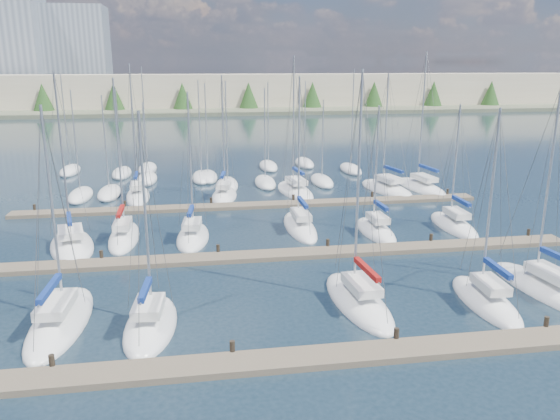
{
  "coord_description": "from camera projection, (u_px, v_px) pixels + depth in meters",
  "views": [
    {
      "loc": [
        -5.36,
        -19.96,
        13.35
      ],
      "look_at": [
        0.0,
        14.0,
        4.0
      ],
      "focal_mm": 35.0,
      "sensor_mm": 36.0,
      "label": 1
    }
  ],
  "objects": [
    {
      "name": "sailboat_h",
      "position": [
        72.0,
        245.0,
        40.51
      ],
      "size": [
        4.85,
        8.55,
        13.53
      ],
      "rotation": [
        0.0,
        0.0,
        0.23
      ],
      "color": "white",
      "rests_on": "ground"
    },
    {
      "name": "ground",
      "position": [
        232.0,
        155.0,
        80.53
      ],
      "size": [
        400.0,
        400.0,
        0.0
      ],
      "primitive_type": "plane",
      "color": "#1D2E3B",
      "rests_on": "ground"
    },
    {
      "name": "sailboat_q",
      "position": [
        387.0,
        189.0,
        58.58
      ],
      "size": [
        4.98,
        9.53,
        13.0
      ],
      "rotation": [
        0.0,
        0.0,
        0.2
      ],
      "color": "white",
      "rests_on": "ground"
    },
    {
      "name": "distant_boats",
      "position": [
        204.0,
        176.0,
        64.32
      ],
      "size": [
        36.93,
        20.75,
        13.3
      ],
      "color": "#9EA0A5",
      "rests_on": "ground"
    },
    {
      "name": "sailboat_o",
      "position": [
        224.0,
        196.0,
        55.55
      ],
      "size": [
        3.5,
        7.07,
        12.91
      ],
      "rotation": [
        0.0,
        0.0,
        -0.16
      ],
      "color": "white",
      "rests_on": "ground"
    },
    {
      "name": "sailboat_n",
      "position": [
        138.0,
        196.0,
        55.42
      ],
      "size": [
        2.72,
        7.81,
        13.97
      ],
      "rotation": [
        0.0,
        0.0,
        0.05
      ],
      "color": "white",
      "rests_on": "ground"
    },
    {
      "name": "sailboat_l",
      "position": [
        376.0,
        231.0,
        44.0
      ],
      "size": [
        2.43,
        7.01,
        10.87
      ],
      "rotation": [
        0.0,
        0.0,
        0.02
      ],
      "color": "white",
      "rests_on": "ground"
    },
    {
      "name": "sailboat_c",
      "position": [
        151.0,
        324.0,
        28.3
      ],
      "size": [
        3.14,
        7.14,
        11.87
      ],
      "rotation": [
        0.0,
        0.0,
        -0.08
      ],
      "color": "white",
      "rests_on": "ground"
    },
    {
      "name": "sailboat_f",
      "position": [
        544.0,
        289.0,
        32.78
      ],
      "size": [
        3.46,
        9.21,
        12.84
      ],
      "rotation": [
        0.0,
        0.0,
        0.11
      ],
      "color": "white",
      "rests_on": "ground"
    },
    {
      "name": "sailboat_i",
      "position": [
        124.0,
        237.0,
        42.46
      ],
      "size": [
        2.28,
        7.88,
        12.99
      ],
      "rotation": [
        0.0,
        0.0,
        0.01
      ],
      "color": "white",
      "rests_on": "ground"
    },
    {
      "name": "sailboat_p",
      "position": [
        295.0,
        191.0,
        57.67
      ],
      "size": [
        3.9,
        9.05,
        14.73
      ],
      "rotation": [
        0.0,
        0.0,
        0.11
      ],
      "color": "white",
      "rests_on": "ground"
    },
    {
      "name": "sailboat_e",
      "position": [
        486.0,
        301.0,
        31.09
      ],
      "size": [
        2.64,
        7.34,
        11.77
      ],
      "rotation": [
        0.0,
        0.0,
        -0.04
      ],
      "color": "white",
      "rests_on": "ground"
    },
    {
      "name": "dock_near",
      "position": [
        320.0,
        357.0,
        25.22
      ],
      "size": [
        44.0,
        1.93,
        1.1
      ],
      "color": "#6B5E4C",
      "rests_on": "ground"
    },
    {
      "name": "shoreline",
      "position": [
        165.0,
        82.0,
        162.14
      ],
      "size": [
        400.0,
        60.0,
        38.0
      ],
      "color": "#666B51",
      "rests_on": "ground"
    },
    {
      "name": "sailboat_r",
      "position": [
        421.0,
        187.0,
        59.2
      ],
      "size": [
        3.9,
        9.7,
        15.22
      ],
      "rotation": [
        0.0,
        0.0,
        0.12
      ],
      "color": "white",
      "rests_on": "ground"
    },
    {
      "name": "dock_far",
      "position": [
        254.0,
        205.0,
        51.91
      ],
      "size": [
        44.0,
        1.93,
        1.1
      ],
      "color": "#6B5E4C",
      "rests_on": "ground"
    },
    {
      "name": "sailboat_j",
      "position": [
        193.0,
        237.0,
        42.47
      ],
      "size": [
        3.07,
        7.17,
        11.99
      ],
      "rotation": [
        0.0,
        0.0,
        -0.09
      ],
      "color": "white",
      "rests_on": "ground"
    },
    {
      "name": "dock_mid",
      "position": [
        276.0,
        255.0,
        38.56
      ],
      "size": [
        44.0,
        1.93,
        1.1
      ],
      "color": "#6B5E4C",
      "rests_on": "ground"
    },
    {
      "name": "sailboat_k",
      "position": [
        300.0,
        227.0,
        45.12
      ],
      "size": [
        2.33,
        8.56,
        13.06
      ],
      "rotation": [
        0.0,
        0.0,
        -0.0
      ],
      "color": "white",
      "rests_on": "ground"
    },
    {
      "name": "sailboat_b",
      "position": [
        61.0,
        322.0,
        28.64
      ],
      "size": [
        3.13,
        8.88,
        12.1
      ],
      "rotation": [
        0.0,
        0.0,
        -0.05
      ],
      "color": "white",
      "rests_on": "ground"
    },
    {
      "name": "sailboat_m",
      "position": [
        454.0,
        225.0,
        45.47
      ],
      "size": [
        2.54,
        7.69,
        10.88
      ],
      "rotation": [
        0.0,
        0.0,
        -0.02
      ],
      "color": "white",
      "rests_on": "ground"
    },
    {
      "name": "sailboat_d",
      "position": [
        358.0,
        301.0,
        31.09
      ],
      "size": [
        3.22,
        8.59,
        13.76
      ],
      "rotation": [
        0.0,
        0.0,
        0.07
      ],
      "color": "white",
      "rests_on": "ground"
    }
  ]
}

